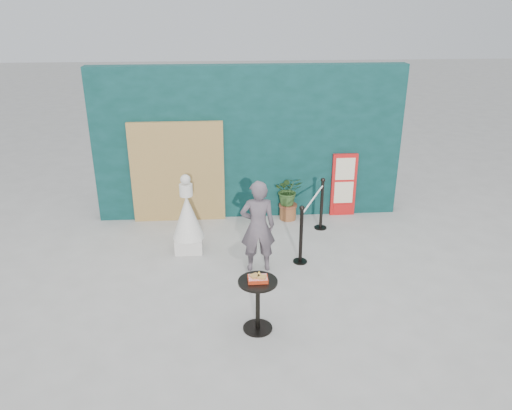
% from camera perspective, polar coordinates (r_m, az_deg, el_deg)
% --- Properties ---
extents(ground, '(60.00, 60.00, 0.00)m').
position_cam_1_polar(ground, '(7.57, 0.67, -10.53)').
color(ground, '#ADAAA5').
rests_on(ground, ground).
extents(back_wall, '(6.00, 0.30, 3.00)m').
position_cam_1_polar(back_wall, '(9.84, -0.83, 7.07)').
color(back_wall, '#0A2F2B').
rests_on(back_wall, ground).
extents(bamboo_fence, '(1.80, 0.08, 2.00)m').
position_cam_1_polar(bamboo_fence, '(9.81, -8.94, 3.68)').
color(bamboo_fence, tan).
rests_on(bamboo_fence, ground).
extents(woman, '(0.57, 0.38, 1.54)m').
position_cam_1_polar(woman, '(7.95, 0.21, -2.46)').
color(woman, '#61535A').
rests_on(woman, ground).
extents(menu_board, '(0.50, 0.07, 1.30)m').
position_cam_1_polar(menu_board, '(10.20, 9.99, 2.27)').
color(menu_board, red).
rests_on(menu_board, ground).
extents(statue, '(0.55, 0.55, 1.41)m').
position_cam_1_polar(statue, '(8.72, -7.81, -1.73)').
color(statue, silver).
rests_on(statue, ground).
extents(cafe_table, '(0.52, 0.52, 0.75)m').
position_cam_1_polar(cafe_table, '(6.67, 0.20, -10.50)').
color(cafe_table, black).
rests_on(cafe_table, ground).
extents(food_basket, '(0.26, 0.19, 0.11)m').
position_cam_1_polar(food_basket, '(6.52, 0.22, -8.36)').
color(food_basket, red).
rests_on(food_basket, cafe_table).
extents(planter, '(0.54, 0.47, 0.92)m').
position_cam_1_polar(planter, '(9.91, 3.71, 1.23)').
color(planter, '#985D32').
rests_on(planter, ground).
extents(stanchion_barrier, '(0.84, 1.54, 1.03)m').
position_cam_1_polar(stanchion_barrier, '(8.94, 6.42, -1.61)').
color(stanchion_barrier, black).
rests_on(stanchion_barrier, ground).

